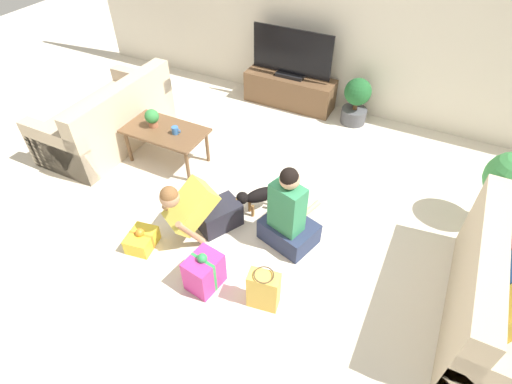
{
  "coord_description": "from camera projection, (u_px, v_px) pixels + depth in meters",
  "views": [
    {
      "loc": [
        1.35,
        -2.73,
        3.13
      ],
      "look_at": [
        0.03,
        -0.11,
        0.45
      ],
      "focal_mm": 28.0,
      "sensor_mm": 36.0,
      "label": 1
    }
  ],
  "objects": [
    {
      "name": "ground_plane",
      "position": [
        258.0,
        216.0,
        4.36
      ],
      "size": [
        16.0,
        16.0,
        0.0
      ],
      "primitive_type": "plane",
      "color": "beige"
    },
    {
      "name": "wall_back",
      "position": [
        348.0,
        18.0,
        5.22
      ],
      "size": [
        8.4,
        0.06,
        2.6
      ],
      "color": "beige",
      "rests_on": "ground_plane"
    },
    {
      "name": "sofa_left",
      "position": [
        109.0,
        121.0,
        5.21
      ],
      "size": [
        0.93,
        1.73,
        0.87
      ],
      "rotation": [
        0.0,
        0.0,
        -1.57
      ],
      "color": "#C6B293",
      "rests_on": "ground_plane"
    },
    {
      "name": "sofa_right",
      "position": [
        510.0,
        303.0,
        3.21
      ],
      "size": [
        0.93,
        1.73,
        0.87
      ],
      "rotation": [
        0.0,
        0.0,
        1.57
      ],
      "color": "#C6B293",
      "rests_on": "ground_plane"
    },
    {
      "name": "coffee_table",
      "position": [
        165.0,
        133.0,
        4.81
      ],
      "size": [
        1.0,
        0.55,
        0.46
      ],
      "color": "brown",
      "rests_on": "ground_plane"
    },
    {
      "name": "tv_console",
      "position": [
        289.0,
        90.0,
        5.98
      ],
      "size": [
        1.34,
        0.41,
        0.46
      ],
      "color": "brown",
      "rests_on": "ground_plane"
    },
    {
      "name": "tv",
      "position": [
        292.0,
        56.0,
        5.62
      ],
      "size": [
        1.18,
        0.2,
        0.69
      ],
      "color": "black",
      "rests_on": "tv_console"
    },
    {
      "name": "potted_plant_back_right",
      "position": [
        356.0,
        100.0,
        5.52
      ],
      "size": [
        0.37,
        0.37,
        0.66
      ],
      "color": "#4C4C51",
      "rests_on": "ground_plane"
    },
    {
      "name": "potted_plant_corner_right",
      "position": [
        509.0,
        184.0,
        3.88
      ],
      "size": [
        0.51,
        0.51,
        0.91
      ],
      "color": "beige",
      "rests_on": "ground_plane"
    },
    {
      "name": "person_kneeling",
      "position": [
        201.0,
        210.0,
        3.95
      ],
      "size": [
        0.63,
        0.82,
        0.77
      ],
      "rotation": [
        0.0,
        0.0,
        -0.49
      ],
      "color": "#23232D",
      "rests_on": "ground_plane"
    },
    {
      "name": "person_sitting",
      "position": [
        288.0,
        217.0,
        3.86
      ],
      "size": [
        0.61,
        0.57,
        0.96
      ],
      "rotation": [
        0.0,
        0.0,
        2.85
      ],
      "color": "#283351",
      "rests_on": "ground_plane"
    },
    {
      "name": "dog",
      "position": [
        257.0,
        196.0,
        4.25
      ],
      "size": [
        0.38,
        0.45,
        0.34
      ],
      "rotation": [
        0.0,
        0.0,
        5.6
      ],
      "color": "black",
      "rests_on": "ground_plane"
    },
    {
      "name": "gift_box_a",
      "position": [
        204.0,
        272.0,
        3.59
      ],
      "size": [
        0.3,
        0.35,
        0.42
      ],
      "rotation": [
        0.0,
        0.0,
        -0.15
      ],
      "color": "#CC3389",
      "rests_on": "ground_plane"
    },
    {
      "name": "gift_box_b",
      "position": [
        142.0,
        240.0,
        3.99
      ],
      "size": [
        0.3,
        0.35,
        0.24
      ],
      "rotation": [
        0.0,
        0.0,
        0.17
      ],
      "color": "yellow",
      "rests_on": "ground_plane"
    },
    {
      "name": "gift_bag_a",
      "position": [
        264.0,
        290.0,
        3.42
      ],
      "size": [
        0.29,
        0.2,
        0.43
      ],
      "rotation": [
        0.0,
        0.0,
        0.17
      ],
      "color": "#E5B74C",
      "rests_on": "ground_plane"
    },
    {
      "name": "mug",
      "position": [
        175.0,
        130.0,
        4.68
      ],
      "size": [
        0.12,
        0.08,
        0.09
      ],
      "color": "#386BAD",
      "rests_on": "coffee_table"
    },
    {
      "name": "tabletop_plant",
      "position": [
        152.0,
        117.0,
        4.75
      ],
      "size": [
        0.17,
        0.17,
        0.22
      ],
      "color": "#A36042",
      "rests_on": "coffee_table"
    }
  ]
}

